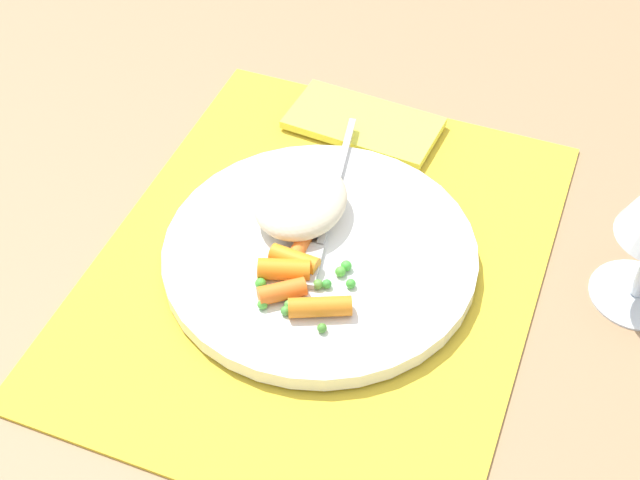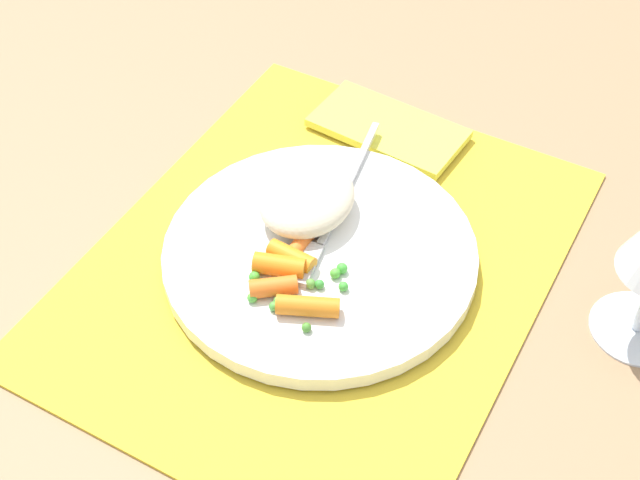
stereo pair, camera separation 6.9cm
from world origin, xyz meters
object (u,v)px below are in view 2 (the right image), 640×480
(rice_mound, at_px, (307,199))
(fork, at_px, (334,216))
(napkin, at_px, (388,128))
(plate, at_px, (320,254))
(carrot_portion, at_px, (290,274))

(rice_mound, height_order, fork, rice_mound)
(napkin, bearing_deg, plate, 7.44)
(fork, bearing_deg, carrot_portion, 1.91)
(rice_mound, xyz_separation_m, fork, (-0.01, 0.02, -0.01))
(carrot_portion, xyz_separation_m, napkin, (-0.22, -0.02, -0.02))
(plate, bearing_deg, napkin, -172.56)
(plate, distance_m, napkin, 0.18)
(rice_mound, bearing_deg, carrot_portion, 19.25)
(rice_mound, xyz_separation_m, carrot_portion, (0.07, 0.03, -0.01))
(plate, height_order, rice_mound, rice_mound)
(plate, bearing_deg, rice_mound, -136.30)
(carrot_portion, height_order, napkin, carrot_portion)
(fork, distance_m, napkin, 0.14)
(fork, height_order, napkin, fork)
(rice_mound, distance_m, carrot_portion, 0.08)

